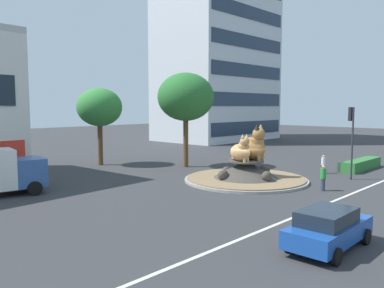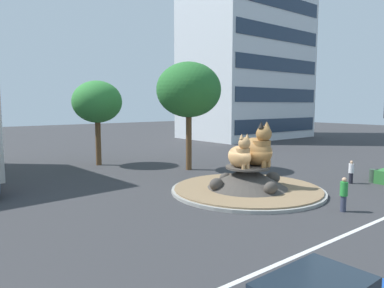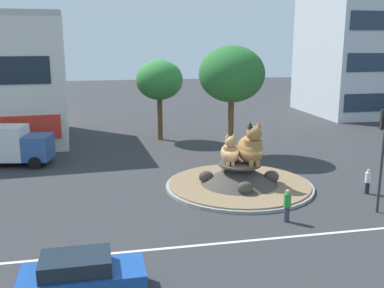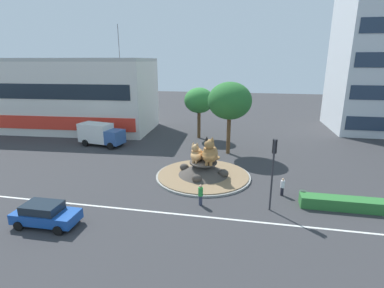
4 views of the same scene
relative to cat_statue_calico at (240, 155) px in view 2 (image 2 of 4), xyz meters
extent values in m
plane|color=#333335|center=(0.65, 0.01, -2.31)|extent=(160.00, 160.00, 0.00)
cube|color=silver|center=(0.65, -7.50, -2.31)|extent=(112.00, 0.20, 0.01)
cylinder|color=gray|center=(0.65, 0.01, -2.22)|extent=(9.23, 9.23, 0.18)
cylinder|color=#846B4C|center=(0.65, 0.01, -2.09)|extent=(8.86, 8.86, 0.09)
cone|color=#423D38|center=(0.65, 0.01, -1.39)|extent=(4.84, 4.84, 1.30)
cylinder|color=#423D38|center=(0.65, 0.01, -0.81)|extent=(2.66, 2.66, 0.12)
ellipsoid|color=#423D38|center=(2.65, -0.31, -1.65)|extent=(0.97, 0.84, 0.78)
ellipsoid|color=#423D38|center=(0.36, 1.63, -1.70)|extent=(0.86, 0.65, 0.69)
ellipsoid|color=#423D38|center=(-1.36, 0.58, -1.67)|extent=(0.93, 0.67, 0.74)
ellipsoid|color=#423D38|center=(0.37, -2.01, -1.67)|extent=(0.93, 0.65, 0.74)
ellipsoid|color=tan|center=(0.01, 0.10, -0.10)|extent=(1.45, 1.95, 1.28)
cylinder|color=tan|center=(-0.06, -0.25, 0.04)|extent=(0.98, 0.98, 0.80)
sphere|color=tan|center=(-0.08, -0.38, 0.74)|extent=(0.71, 0.71, 0.71)
torus|color=tan|center=(0.44, 0.75, -0.62)|extent=(1.01, 1.01, 0.16)
cone|color=tan|center=(0.11, -0.41, 1.15)|extent=(0.34, 0.34, 0.29)
cone|color=tan|center=(-0.27, -0.34, 1.15)|extent=(0.34, 0.34, 0.29)
cylinder|color=tan|center=(0.03, -0.56, -0.58)|extent=(0.22, 0.22, 0.32)
cylinder|color=tan|center=(-0.26, -0.50, -0.58)|extent=(0.22, 0.22, 0.32)
ellipsoid|color=#9E703D|center=(1.29, -0.01, 0.11)|extent=(1.51, 2.36, 1.71)
cylinder|color=#9E703D|center=(1.30, -0.48, 0.30)|extent=(1.12, 1.12, 1.07)
sphere|color=#9E703D|center=(1.30, -0.65, 1.24)|extent=(0.94, 0.94, 0.94)
torus|color=#9E703D|center=(1.68, 0.96, -0.57)|extent=(1.22, 1.22, 0.21)
cone|color=#9E703D|center=(1.56, -0.65, 1.78)|extent=(0.39, 0.39, 0.39)
cone|color=black|center=(1.04, -0.65, 1.78)|extent=(0.39, 0.39, 0.39)
cylinder|color=#9E703D|center=(1.49, -0.86, -0.53)|extent=(0.30, 0.30, 0.43)
cylinder|color=#9E703D|center=(1.10, -0.86, -0.53)|extent=(0.30, 0.30, 0.43)
cube|color=silver|center=(27.76, 25.55, 13.21)|extent=(19.32, 12.84, 31.04)
cube|color=#233347|center=(27.79, 19.13, -0.09)|extent=(18.10, 0.19, 2.02)
cube|color=#233347|center=(27.79, 19.13, 4.34)|extent=(18.10, 0.19, 2.02)
cube|color=#233347|center=(27.79, 19.13, 8.77)|extent=(18.10, 0.19, 2.02)
cube|color=#233347|center=(27.79, 19.13, 13.21)|extent=(18.10, 0.19, 2.02)
cube|color=#233347|center=(27.79, 19.13, 17.64)|extent=(18.10, 0.19, 2.02)
cylinder|color=brown|center=(2.46, 8.12, -0.12)|extent=(0.47, 0.47, 4.39)
ellipsoid|color=#286B2D|center=(2.46, 8.12, 4.15)|extent=(5.17, 5.17, 4.39)
cylinder|color=brown|center=(-2.33, 14.85, -0.40)|extent=(0.47, 0.47, 3.82)
ellipsoid|color=#337F38|center=(-2.33, 14.85, 3.21)|extent=(4.25, 4.25, 3.62)
cylinder|color=black|center=(7.82, -2.73, -1.95)|extent=(0.26, 0.26, 0.72)
cylinder|color=silver|center=(7.82, -2.73, -1.28)|extent=(0.35, 0.35, 0.62)
sphere|color=tan|center=(7.82, -2.73, -0.87)|extent=(0.21, 0.21, 0.21)
cylinder|color=#33384C|center=(1.35, -5.75, -1.91)|extent=(0.28, 0.28, 0.80)
cylinder|color=#288C38|center=(1.35, -5.75, -1.16)|extent=(0.37, 0.37, 0.70)
sphere|color=tan|center=(1.35, -5.75, -0.70)|extent=(0.23, 0.23, 0.23)
cylinder|color=#2D4233|center=(9.33, -3.53, -1.86)|extent=(0.56, 0.56, 0.90)
camera|label=1|loc=(-23.30, -17.18, 3.31)|focal=36.79mm
camera|label=2|loc=(-15.31, -14.69, 2.97)|focal=33.64mm
camera|label=3|loc=(-7.71, -25.72, 6.72)|focal=41.97mm
camera|label=4|loc=(4.67, -26.30, 8.65)|focal=27.27mm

